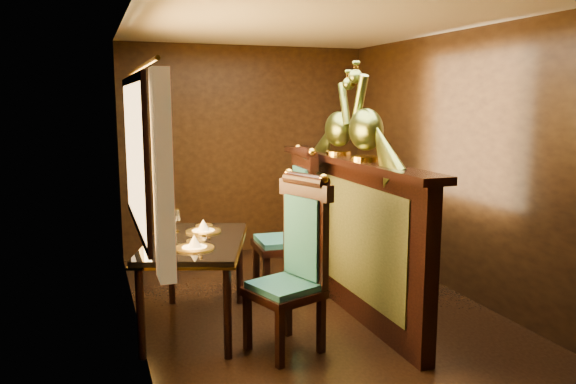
# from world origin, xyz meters

# --- Properties ---
(ground) EXTENTS (5.00, 5.00, 0.00)m
(ground) POSITION_xyz_m (0.00, 0.00, 0.00)
(ground) COLOR black
(ground) RESTS_ON ground
(room_shell) EXTENTS (3.04, 5.04, 2.52)m
(room_shell) POSITION_xyz_m (-0.09, 0.02, 1.58)
(room_shell) COLOR black
(room_shell) RESTS_ON ground
(partition) EXTENTS (0.26, 2.70, 1.36)m
(partition) POSITION_xyz_m (0.32, 0.30, 0.71)
(partition) COLOR black
(partition) RESTS_ON ground
(dining_table) EXTENTS (1.14, 1.44, 0.95)m
(dining_table) POSITION_xyz_m (-1.05, 0.29, 0.67)
(dining_table) COLOR black
(dining_table) RESTS_ON ground
(chair_left) EXTENTS (0.62, 0.63, 1.34)m
(chair_left) POSITION_xyz_m (-0.40, -0.32, 0.70)
(chair_left) COLOR black
(chair_left) RESTS_ON ground
(chair_right) EXTENTS (0.54, 0.57, 1.43)m
(chair_right) POSITION_xyz_m (0.00, 0.78, 0.75)
(chair_right) COLOR black
(chair_right) RESTS_ON ground
(peacock_left) EXTENTS (0.26, 0.69, 0.82)m
(peacock_left) POSITION_xyz_m (0.33, 0.01, 1.77)
(peacock_left) COLOR #184A2D
(peacock_left) RESTS_ON partition
(peacock_right) EXTENTS (0.24, 0.64, 0.76)m
(peacock_right) POSITION_xyz_m (0.33, 0.53, 1.74)
(peacock_right) COLOR #184A2D
(peacock_right) RESTS_ON partition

